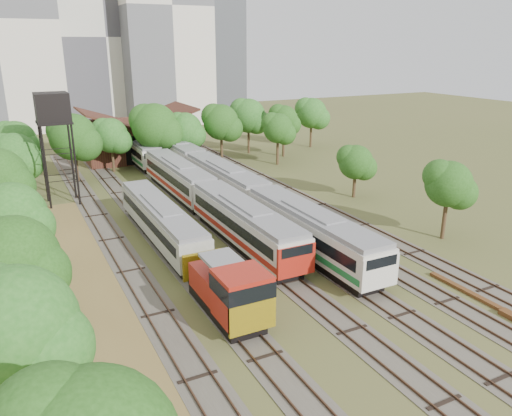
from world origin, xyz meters
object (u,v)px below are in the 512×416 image
railcar_red_set (207,198)px  shunter_locomotive (231,292)px  railcar_green_set (225,182)px  water_tower (53,111)px

railcar_red_set → shunter_locomotive: (-6.00, -19.19, -0.08)m
railcar_green_set → shunter_locomotive: (-10.00, -23.72, -0.10)m
water_tower → shunter_locomotive: bearing=-78.2°
railcar_red_set → railcar_green_set: 6.05m
railcar_green_set → water_tower: water_tower is taller
shunter_locomotive → railcar_green_set: bearing=67.1°
railcar_green_set → water_tower: (-16.38, 6.91, 8.00)m
railcar_red_set → shunter_locomotive: 20.10m
railcar_green_set → shunter_locomotive: shunter_locomotive is taller
railcar_red_set → shunter_locomotive: bearing=-107.4°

